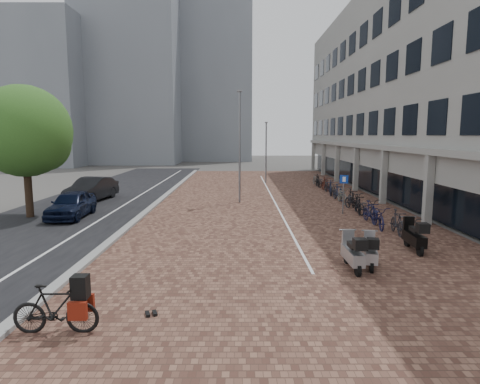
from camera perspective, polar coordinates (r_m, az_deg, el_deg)
name	(u,v)px	position (r m, az deg, el deg)	size (l,w,h in m)	color
ground	(240,248)	(15.57, 0.06, -7.80)	(140.00, 140.00, 0.00)	#474442
plaza_brick	(270,199)	(27.39, 4.15, -0.94)	(14.50, 42.00, 0.04)	brown
street_asphalt	(104,199)	(28.74, -18.28, -0.92)	(8.00, 50.00, 0.03)	black
curb	(163,198)	(27.77, -10.62, -0.81)	(0.35, 42.00, 0.14)	gray
lane_line	(134,199)	(28.18, -14.42, -0.90)	(0.12, 44.00, 0.00)	white
parking_line	(273,198)	(27.40, 4.57, -0.89)	(0.10, 30.00, 0.00)	white
office_building	(416,77)	(33.88, 23.23, 14.46)	(8.40, 40.00, 15.00)	#999994
bg_towers	(144,70)	(66.22, -13.14, 16.18)	(33.00, 23.00, 32.00)	gray
car_navy	(71,204)	(22.76, -22.33, -1.60)	(1.63, 4.06, 1.38)	black
car_dark	(92,189)	(28.05, -19.88, 0.36)	(1.60, 4.60, 1.52)	black
hero_bike	(55,308)	(9.87, -24.21, -14.48)	(1.84, 0.54, 1.29)	black
shoes	(151,315)	(10.26, -12.24, -16.30)	(0.34, 0.28, 0.08)	black
scooter_front	(370,251)	(13.87, 17.64, -7.75)	(0.51, 1.63, 1.12)	#B4B4B9
scooter_mid	(414,235)	(16.25, 23.00, -5.56)	(0.55, 1.77, 1.22)	black
scooter_back	(353,252)	(13.43, 15.37, -8.00)	(0.55, 1.75, 1.20)	#9B9CA0
parking_sign	(344,189)	(22.52, 14.16, 0.45)	(0.42, 0.22, 2.11)	slate
lamp_near	(240,148)	(25.43, -0.06, 6.15)	(0.12, 0.12, 6.87)	slate
lamp_far	(266,153)	(36.03, 3.62, 5.39)	(0.12, 0.12, 5.28)	slate
street_tree	(28,134)	(23.61, -27.33, 7.17)	(4.62, 4.62, 6.72)	#382619
bike_row	(344,195)	(26.28, 14.18, -0.42)	(1.23, 20.40, 1.05)	black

